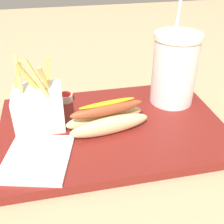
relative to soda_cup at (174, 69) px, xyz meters
The scene contains 7 objects.
ground_plane 0.20m from the soda_cup, 23.52° to the left, with size 2.40×2.40×0.02m, color tan.
food_tray 0.19m from the soda_cup, 23.52° to the left, with size 0.46×0.31×0.02m, color maroon.
soda_cup is the anchor object (origin of this frame).
fries_basket 0.30m from the soda_cup, ahead, with size 0.09×0.09×0.15m.
hot_dog_1 0.20m from the soda_cup, 26.28° to the left, with size 0.17×0.08×0.06m.
ketchup_cup_1 0.26m from the soda_cup, 11.38° to the right, with size 0.03×0.03×0.02m.
napkin_stack 0.35m from the soda_cup, 25.57° to the left, with size 0.11×0.13×0.01m, color white.
Camera 1 is at (0.10, 0.48, 0.36)m, focal length 45.94 mm.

